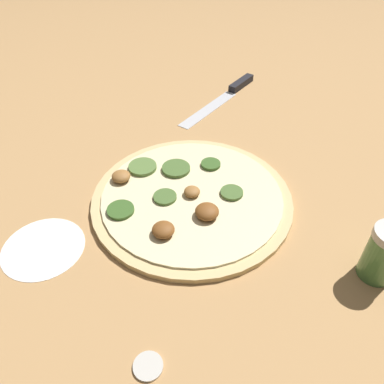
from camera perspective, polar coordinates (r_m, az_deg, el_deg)
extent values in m
plane|color=tan|center=(0.66, 0.00, -1.30)|extent=(3.00, 3.00, 0.00)
cylinder|color=#D6B77A|center=(0.66, 0.00, -0.98)|extent=(0.35, 0.35, 0.01)
cylinder|color=beige|center=(0.66, 0.00, -0.52)|extent=(0.32, 0.32, 0.00)
cylinder|color=#385B23|center=(0.72, 2.87, 4.25)|extent=(0.04, 0.04, 0.01)
ellipsoid|color=#996633|center=(0.65, -0.43, 0.22)|extent=(0.03, 0.03, 0.01)
cylinder|color=#47662D|center=(0.71, -2.45, 3.60)|extent=(0.05, 0.05, 0.01)
cylinder|color=#567538|center=(0.72, -7.54, 3.80)|extent=(0.05, 0.05, 0.01)
ellipsoid|color=#996633|center=(0.69, -10.76, 2.37)|extent=(0.03, 0.03, 0.02)
cylinder|color=#47662D|center=(0.66, 6.04, 0.08)|extent=(0.04, 0.04, 0.01)
ellipsoid|color=brown|center=(0.61, 2.30, -2.98)|extent=(0.04, 0.04, 0.02)
cylinder|color=#385B23|center=(0.63, -10.83, -2.70)|extent=(0.05, 0.05, 0.01)
cylinder|color=#47662D|center=(0.65, -4.14, -0.76)|extent=(0.04, 0.04, 0.01)
ellipsoid|color=brown|center=(0.59, -4.40, -5.74)|extent=(0.04, 0.04, 0.02)
cube|color=silver|center=(0.93, 2.56, 12.55)|extent=(0.15, 0.18, 0.00)
cube|color=black|center=(1.04, 7.49, 16.10)|extent=(0.07, 0.09, 0.02)
cylinder|color=#4C7F42|center=(0.59, 26.99, -8.79)|extent=(0.05, 0.05, 0.08)
cylinder|color=beige|center=(0.49, -6.73, -24.77)|extent=(0.04, 0.04, 0.01)
cylinder|color=white|center=(0.63, -21.73, -7.90)|extent=(0.13, 0.13, 0.00)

